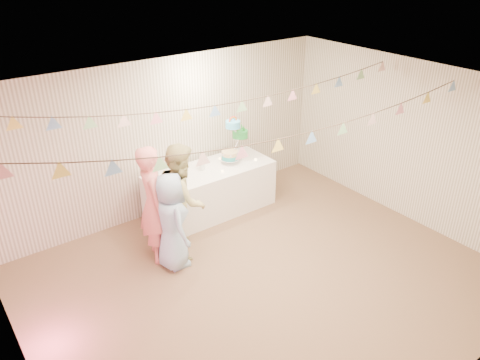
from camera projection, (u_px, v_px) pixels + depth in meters
floor at (263, 279)px, 6.44m from camera, size 6.00×6.00×0.00m
ceiling at (268, 96)px, 5.26m from camera, size 6.00×6.00×0.00m
back_wall at (168, 137)px, 7.64m from camera, size 6.00×6.00×0.00m
front_wall at (447, 309)px, 4.06m from camera, size 6.00×6.00×0.00m
left_wall at (10, 292)px, 4.26m from camera, size 5.00×5.00×0.00m
right_wall at (411, 143)px, 7.44m from camera, size 5.00×5.00×0.00m
table at (210, 190)px, 7.90m from camera, size 2.16×0.86×0.81m
cake_stand at (235, 143)px, 7.90m from camera, size 0.67×0.39×0.74m
cake_bottom at (230, 161)px, 7.91m from camera, size 0.31×0.31×0.15m
cake_middle at (240, 140)px, 8.07m from camera, size 0.27×0.27×0.22m
cake_top_tier at (233, 130)px, 7.73m from camera, size 0.25×0.25×0.19m
platter at (180, 182)px, 7.38m from camera, size 0.30×0.30×0.02m
posy at (202, 168)px, 7.68m from camera, size 0.15×0.15×0.17m
person_adult_a at (154, 204)px, 6.54m from camera, size 0.57×0.73×1.75m
person_adult_b at (182, 199)px, 6.73m from camera, size 0.96×1.03×1.70m
person_child at (172, 221)px, 6.43m from camera, size 0.52×0.74×1.43m
bunting_back at (214, 95)px, 6.16m from camera, size 5.60×1.10×0.40m
bunting_front at (279, 124)px, 5.25m from camera, size 5.60×0.90×0.36m
tealight_0 at (171, 185)px, 7.18m from camera, size 0.04×0.04×0.03m
tealight_1 at (186, 170)px, 7.65m from camera, size 0.04×0.04×0.03m
tealight_2 at (222, 171)px, 7.60m from camera, size 0.04×0.04×0.03m
tealight_3 at (220, 158)px, 8.05m from camera, size 0.04×0.04×0.03m
tealight_4 at (256, 159)px, 8.01m from camera, size 0.04×0.04×0.03m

